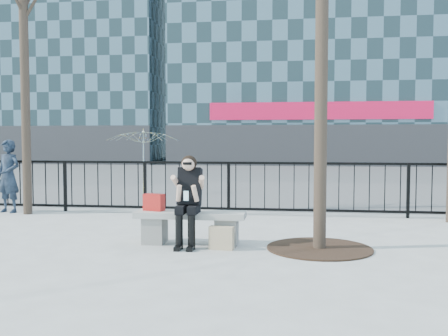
# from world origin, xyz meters

# --- Properties ---
(ground) EXTENTS (120.00, 120.00, 0.00)m
(ground) POSITION_xyz_m (0.00, 0.00, 0.00)
(ground) COLOR gray
(ground) RESTS_ON ground
(street_surface) EXTENTS (60.00, 23.00, 0.01)m
(street_surface) POSITION_xyz_m (0.00, 15.00, 0.00)
(street_surface) COLOR #474747
(street_surface) RESTS_ON ground
(railing) EXTENTS (14.00, 0.06, 1.10)m
(railing) POSITION_xyz_m (0.00, 3.00, 0.55)
(railing) COLOR black
(railing) RESTS_ON ground
(building_left) EXTENTS (16.20, 10.20, 22.60)m
(building_left) POSITION_xyz_m (-15.00, 27.00, 11.30)
(building_left) COLOR slate
(building_left) RESTS_ON ground
(tree_grate) EXTENTS (1.50, 1.50, 0.02)m
(tree_grate) POSITION_xyz_m (1.90, -0.10, 0.01)
(tree_grate) COLOR black
(tree_grate) RESTS_ON ground
(bench_main) EXTENTS (1.65, 0.46, 0.49)m
(bench_main) POSITION_xyz_m (0.00, 0.00, 0.30)
(bench_main) COLOR slate
(bench_main) RESTS_ON ground
(seated_woman) EXTENTS (0.50, 0.64, 1.34)m
(seated_woman) POSITION_xyz_m (0.00, -0.16, 0.67)
(seated_woman) COLOR black
(seated_woman) RESTS_ON ground
(handbag) EXTENTS (0.34, 0.22, 0.25)m
(handbag) POSITION_xyz_m (-0.56, 0.02, 0.62)
(handbag) COLOR #B41916
(handbag) RESTS_ON bench_main
(shopping_bag) EXTENTS (0.36, 0.18, 0.33)m
(shopping_bag) POSITION_xyz_m (0.51, -0.31, 0.16)
(shopping_bag) COLOR #C1B088
(shopping_bag) RESTS_ON ground
(standing_man) EXTENTS (0.64, 0.49, 1.56)m
(standing_man) POSITION_xyz_m (-4.51, 2.65, 0.78)
(standing_man) COLOR black
(standing_man) RESTS_ON ground
(vendor_umbrella) EXTENTS (2.54, 2.57, 1.89)m
(vendor_umbrella) POSITION_xyz_m (-2.69, 6.49, 0.94)
(vendor_umbrella) COLOR yellow
(vendor_umbrella) RESTS_ON ground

